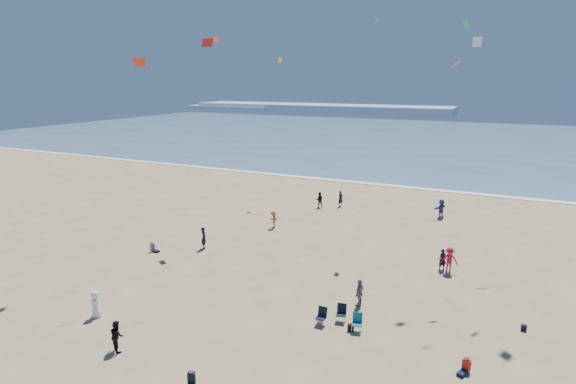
% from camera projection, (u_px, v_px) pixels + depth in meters
% --- Properties ---
extents(ocean, '(220.00, 100.00, 0.06)m').
position_uv_depth(ocean, '(445.00, 140.00, 100.80)').
color(ocean, '#476B84').
rests_on(ocean, ground).
extents(surf_line, '(220.00, 1.20, 0.08)m').
position_uv_depth(surf_line, '(398.00, 186.00, 56.92)').
color(surf_line, white).
rests_on(surf_line, ground).
extents(headland_far, '(110.00, 20.00, 3.20)m').
position_uv_depth(headland_far, '(319.00, 108.00, 191.08)').
color(headland_far, '#7A8EA8').
rests_on(headland_far, ground).
extents(headland_near, '(40.00, 14.00, 2.00)m').
position_uv_depth(headland_near, '(232.00, 108.00, 203.40)').
color(headland_near, '#7A8EA8').
rests_on(headland_near, ground).
extents(standing_flyers, '(24.04, 41.99, 1.89)m').
position_uv_depth(standing_flyers, '(356.00, 269.00, 29.95)').
color(standing_flyers, black).
rests_on(standing_flyers, ground).
extents(seated_group, '(24.39, 22.55, 0.84)m').
position_uv_depth(seated_group, '(238.00, 368.00, 20.41)').
color(seated_group, white).
rests_on(seated_group, ground).
extents(chair_cluster, '(2.67, 1.46, 1.00)m').
position_uv_depth(chair_cluster, '(340.00, 318.00, 24.53)').
color(chair_cluster, black).
rests_on(chair_cluster, ground).
extents(white_tote, '(0.35, 0.20, 0.40)m').
position_uv_depth(white_tote, '(320.00, 320.00, 24.91)').
color(white_tote, silver).
rests_on(white_tote, ground).
extents(black_backpack, '(0.30, 0.22, 0.38)m').
position_uv_depth(black_backpack, '(351.00, 328.00, 24.14)').
color(black_backpack, black).
rests_on(black_backpack, ground).
extents(navy_bag, '(0.28, 0.18, 0.34)m').
position_uv_depth(navy_bag, '(524.00, 328.00, 24.17)').
color(navy_bag, black).
rests_on(navy_bag, ground).
extents(kites_aloft, '(41.39, 45.73, 27.61)m').
position_uv_depth(kites_aloft, '(504.00, 27.00, 21.09)').
color(kites_aloft, '#6A2A98').
rests_on(kites_aloft, ground).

